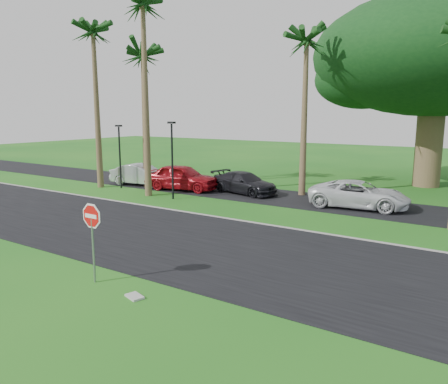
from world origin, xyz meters
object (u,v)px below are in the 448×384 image
Objects in this scene: car_dark at (244,183)px; car_minivan at (359,195)px; car_red at (182,177)px; car_silver at (142,175)px; stop_sign_near at (92,226)px.

car_minivan reaches higher than car_dark.
car_red is 11.65m from car_minivan.
car_dark is 0.88× the size of car_minivan.
car_dark is at bearing 80.68° from car_minivan.
car_silver is 15.34m from car_minivan.
car_minivan is (11.61, 0.91, -0.12)m from car_red.
stop_sign_near is 15.61m from car_minivan.
car_red is at bearing 87.35° from car_minivan.
stop_sign_near reaches higher than car_silver.
car_red is 4.34m from car_dark.
stop_sign_near is at bearing -161.11° from car_red.
car_silver is at bearing 129.43° from stop_sign_near.
stop_sign_near is 16.34m from car_red.
car_dark is at bearing 103.86° from stop_sign_near.
stop_sign_near is at bearing -150.91° from car_silver.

